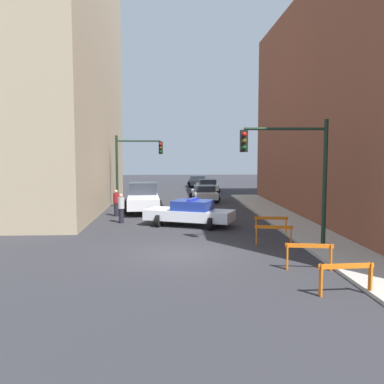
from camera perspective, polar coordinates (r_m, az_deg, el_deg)
The scene contains 16 objects.
ground_plane at distance 17.00m, azimuth -1.16°, elevation -8.16°, with size 120.00×120.00×0.00m, color #2D2D33.
sidewalk_right at distance 18.25m, azimuth 18.86°, elevation -7.32°, with size 2.40×44.00×0.12m.
building_corner_left at distance 33.05m, azimuth -23.96°, elevation 13.98°, with size 14.00×20.00×18.42m.
traffic_light_near at distance 18.15m, azimuth 13.87°, elevation 3.79°, with size 3.64×0.35×5.20m.
traffic_light_far at distance 31.52m, azimuth -8.01°, elevation 4.21°, with size 3.44×0.35×5.20m.
police_car at distance 23.06m, azimuth -0.25°, elevation -2.77°, with size 5.05×3.48×1.52m.
white_truck at distance 28.91m, azimuth -6.53°, elevation -0.81°, with size 2.88×5.53×1.90m.
parked_car_near at distance 34.75m, azimuth 1.64°, elevation -0.14°, with size 2.35×4.34×1.31m.
parked_car_mid at distance 42.70m, azimuth 2.02°, elevation 0.87°, with size 2.39×4.37×1.31m.
parked_car_far at distance 49.27m, azimuth 0.74°, elevation 1.46°, with size 2.29×4.31×1.31m.
pedestrian_crossing at distance 24.33m, azimuth -9.42°, elevation -2.10°, with size 0.36×0.36×1.66m.
pedestrian_corner at distance 27.00m, azimuth -10.08°, elevation -1.38°, with size 0.49×0.49×1.66m.
barrier_front at distance 12.75m, azimuth 19.83°, elevation -10.21°, with size 1.60×0.25×0.90m.
barrier_mid at distance 15.05m, azimuth 15.35°, elevation -7.72°, with size 1.59×0.38×0.90m.
barrier_back at distance 18.37m, azimuth 10.83°, elevation -5.28°, with size 1.58×0.43×0.90m.
barrier_corner at distance 20.88m, azimuth 10.51°, elevation -4.01°, with size 1.60×0.33×0.90m.
Camera 1 is at (-0.49, -16.53, 3.95)m, focal length 40.00 mm.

